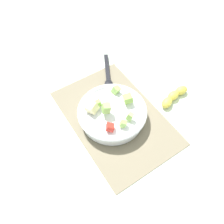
{
  "coord_description": "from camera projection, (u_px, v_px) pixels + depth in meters",
  "views": [
    {
      "loc": [
        0.4,
        -0.28,
        0.74
      ],
      "look_at": [
        -0.0,
        -0.01,
        0.04
      ],
      "focal_mm": 36.57,
      "sensor_mm": 36.0,
      "label": 1
    }
  ],
  "objects": [
    {
      "name": "placemat",
      "position": [
        115.0,
        117.0,
        0.88
      ],
      "size": [
        0.49,
        0.32,
        0.01
      ],
      "primitive_type": "cube",
      "color": "#756B56",
      "rests_on": "ground_plane"
    },
    {
      "name": "serving_spoon",
      "position": [
        108.0,
        77.0,
        0.99
      ],
      "size": [
        0.2,
        0.13,
        0.01
      ],
      "color": "black",
      "rests_on": "placemat"
    },
    {
      "name": "ground_plane",
      "position": [
        115.0,
        117.0,
        0.88
      ],
      "size": [
        2.4,
        2.4,
        0.0
      ],
      "primitive_type": "plane",
      "color": "silver"
    },
    {
      "name": "salad_bowl",
      "position": [
        112.0,
        113.0,
        0.85
      ],
      "size": [
        0.26,
        0.26,
        0.1
      ],
      "color": "white",
      "rests_on": "placemat"
    },
    {
      "name": "banana_whole",
      "position": [
        174.0,
        96.0,
        0.92
      ],
      "size": [
        0.06,
        0.15,
        0.04
      ],
      "color": "yellow",
      "rests_on": "ground_plane"
    }
  ]
}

